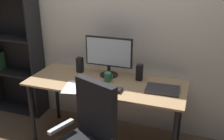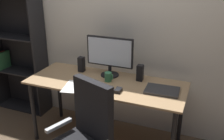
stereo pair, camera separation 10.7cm
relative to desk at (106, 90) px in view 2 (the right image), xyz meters
The scene contains 11 objects.
back_wall 0.81m from the desk, 90.00° to the left, with size 6.40×0.10×2.60m, color silver.
desk is the anchor object (origin of this frame).
monitor 0.38m from the desk, 98.98° to the left, with size 0.52×0.20×0.43m.
keyboard 0.18m from the desk, 100.34° to the right, with size 0.29×0.11×0.02m, color black.
mouse 0.28m from the desk, 39.60° to the right, with size 0.06×0.10×0.03m, color black.
coffee_mug 0.14m from the desk, 66.47° to the left, with size 0.09×0.07×0.10m.
laptop 0.60m from the desk, ahead, with size 0.32×0.23×0.02m, color #2D2D30.
speaker_left 0.45m from the desk, 155.07° to the left, with size 0.06×0.07×0.17m, color black.
speaker_right 0.40m from the desk, 28.77° to the left, with size 0.06×0.07×0.17m, color black.
paper_sheet 0.34m from the desk, 138.81° to the right, with size 0.21×0.30×0.00m, color white.
bookshelf 1.45m from the desk, 167.08° to the left, with size 0.75×0.28×1.57m.
Camera 2 is at (0.96, -2.23, 1.84)m, focal length 41.16 mm.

